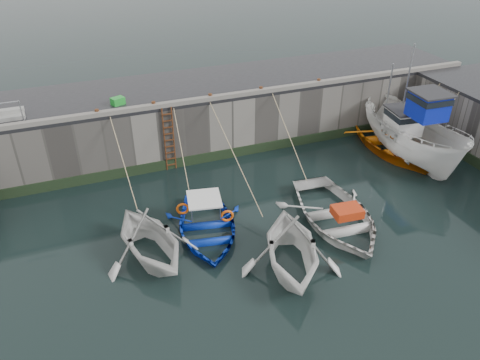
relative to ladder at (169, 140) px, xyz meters
name	(u,v)px	position (x,y,z in m)	size (l,w,h in m)	color
ground	(303,298)	(2.00, -9.91, -1.59)	(120.00, 120.00, 0.00)	black
quay_back	(195,115)	(2.00, 2.59, -0.09)	(30.00, 5.00, 3.00)	slate
road_back	(193,86)	(2.00, 2.59, 1.49)	(30.00, 5.00, 0.16)	black
kerb_back	(207,99)	(2.00, 0.24, 1.67)	(30.00, 0.30, 0.20)	slate
algae_back	(210,157)	(2.00, 0.05, -1.34)	(30.00, 0.08, 0.50)	black
ladder	(169,140)	(0.00, 0.00, 0.00)	(0.51, 0.08, 3.20)	#3F1E0F
boat_near_white	(151,257)	(-2.28, -6.05, -1.59)	(3.74, 4.33, 2.28)	silver
boat_near_white_rope	(131,196)	(-2.28, -1.73, -1.59)	(0.04, 4.47, 3.10)	tan
boat_near_blue	(207,232)	(0.08, -5.41, -1.59)	(3.38, 4.74, 0.98)	#0B2CAE
boat_near_blue_rope	(181,183)	(0.08, -1.41, -1.59)	(0.04, 3.96, 3.10)	tan
boat_near_blacktrim	(290,266)	(2.28, -8.38, -1.59)	(3.87, 4.48, 2.36)	silver
boat_near_blacktrim_rope	(236,190)	(2.28, -2.90, -1.59)	(0.04, 6.51, 3.10)	tan
boat_near_navy	(335,221)	(5.20, -6.60, -1.59)	(4.00, 5.60, 1.16)	silver
boat_near_navy_rope	(286,169)	(5.20, -2.01, -1.59)	(0.04, 4.93, 3.10)	tan
boat_far_white	(413,137)	(11.50, -3.26, -0.41)	(3.20, 7.45, 5.82)	silver
boat_far_orange	(394,139)	(11.50, -1.91, -1.12)	(5.87, 7.62, 4.46)	orange
fish_crate	(118,101)	(-1.96, 1.29, 1.73)	(0.57, 0.41, 0.33)	green
railing	(4,115)	(-6.75, 1.33, 1.77)	(1.60, 1.05, 1.00)	#A5A8AD
bollard_a	(97,112)	(-3.00, 0.34, 1.71)	(0.18, 0.18, 0.28)	#3F1E0F
bollard_b	(154,104)	(-0.50, 0.34, 1.71)	(0.18, 0.18, 0.28)	#3F1E0F
bollard_c	(210,97)	(2.20, 0.34, 1.71)	(0.18, 0.18, 0.28)	#3F1E0F
bollard_d	(261,90)	(4.80, 0.34, 1.71)	(0.18, 0.18, 0.28)	#3F1E0F
bollard_e	(319,81)	(8.00, 0.34, 1.71)	(0.18, 0.18, 0.28)	#3F1E0F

